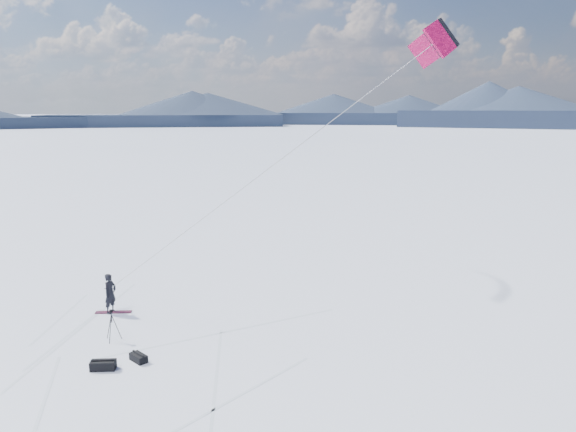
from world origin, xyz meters
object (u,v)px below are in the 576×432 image
(snowkiter, at_px, (111,313))
(gear_bag_a, at_px, (103,365))
(gear_bag_b, at_px, (138,358))
(tripod, at_px, (112,321))
(snowboard, at_px, (114,312))

(snowkiter, height_order, gear_bag_a, snowkiter)
(gear_bag_b, bearing_deg, snowkiter, 161.89)
(tripod, bearing_deg, snowboard, 81.62)
(snowkiter, bearing_deg, gear_bag_a, -140.97)
(snowboard, bearing_deg, snowkiter, -173.48)
(gear_bag_a, bearing_deg, snowboard, 100.58)
(tripod, height_order, gear_bag_b, tripod)
(tripod, height_order, gear_bag_a, tripod)
(gear_bag_a, bearing_deg, gear_bag_b, 28.43)
(snowkiter, relative_size, snowboard, 1.13)
(snowboard, xyz_separation_m, tripod, (1.70, -2.89, 0.84))
(tripod, xyz_separation_m, gear_bag_a, (1.09, -2.48, -0.68))
(tripod, xyz_separation_m, gear_bag_b, (2.02, -1.55, -0.71))
(snowkiter, relative_size, tripod, 1.42)
(snowboard, bearing_deg, gear_bag_b, -67.74)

